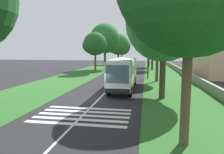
{
  "coord_description": "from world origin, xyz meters",
  "views": [
    {
      "loc": [
        -18.69,
        -4.45,
        4.62
      ],
      "look_at": [
        4.56,
        -0.54,
        1.6
      ],
      "focal_mm": 32.56,
      "sensor_mm": 36.0,
      "label": 1
    }
  ],
  "objects_px": {
    "coach_bus": "(124,72)",
    "roadside_tree_left_2": "(118,45)",
    "trailing_car_2": "(123,65)",
    "roadside_tree_left_1": "(121,47)",
    "roadside_tree_right_0": "(157,32)",
    "utility_pole": "(148,56)",
    "roadside_tree_right_1": "(162,26)",
    "roadside_tree_right_2": "(149,48)",
    "trailing_car_0": "(119,69)",
    "roadside_tree_left_3": "(95,45)",
    "trailing_car_1": "(123,66)",
    "roadside_tree_left_0": "(104,39)",
    "roadside_tree_right_3": "(152,36)"
  },
  "relations": [
    {
      "from": "roadside_tree_left_2",
      "to": "utility_pole",
      "type": "xyz_separation_m",
      "value": [
        -35.96,
        -10.19,
        -3.0
      ]
    },
    {
      "from": "coach_bus",
      "to": "roadside_tree_right_1",
      "type": "xyz_separation_m",
      "value": [
        -3.97,
        -4.09,
        4.86
      ]
    },
    {
      "from": "trailing_car_2",
      "to": "roadside_tree_left_1",
      "type": "bearing_deg",
      "value": 8.53
    },
    {
      "from": "roadside_tree_left_1",
      "to": "roadside_tree_right_2",
      "type": "xyz_separation_m",
      "value": [
        -22.77,
        -10.58,
        -0.8
      ]
    },
    {
      "from": "trailing_car_1",
      "to": "roadside_tree_right_2",
      "type": "bearing_deg",
      "value": -43.55
    },
    {
      "from": "coach_bus",
      "to": "roadside_tree_left_2",
      "type": "xyz_separation_m",
      "value": [
        46.07,
        7.24,
        4.62
      ]
    },
    {
      "from": "roadside_tree_right_0",
      "to": "roadside_tree_right_3",
      "type": "height_order",
      "value": "roadside_tree_right_3"
    },
    {
      "from": "roadside_tree_left_1",
      "to": "roadside_tree_left_3",
      "type": "relative_size",
      "value": 1.18
    },
    {
      "from": "trailing_car_2",
      "to": "roadside_tree_left_1",
      "type": "height_order",
      "value": "roadside_tree_left_1"
    },
    {
      "from": "roadside_tree_left_3",
      "to": "roadside_tree_right_2",
      "type": "relative_size",
      "value": 1.05
    },
    {
      "from": "roadside_tree_left_3",
      "to": "roadside_tree_right_2",
      "type": "distance_m",
      "value": 20.73
    },
    {
      "from": "roadside_tree_left_0",
      "to": "utility_pole",
      "type": "relative_size",
      "value": 1.58
    },
    {
      "from": "coach_bus",
      "to": "utility_pole",
      "type": "height_order",
      "value": "utility_pole"
    },
    {
      "from": "trailing_car_2",
      "to": "roadside_tree_left_0",
      "type": "bearing_deg",
      "value": 157.73
    },
    {
      "from": "roadside_tree_left_1",
      "to": "roadside_tree_right_2",
      "type": "distance_m",
      "value": 25.12
    },
    {
      "from": "trailing_car_2",
      "to": "roadside_tree_right_2",
      "type": "height_order",
      "value": "roadside_tree_right_2"
    },
    {
      "from": "roadside_tree_left_2",
      "to": "roadside_tree_right_0",
      "type": "bearing_deg",
      "value": -163.62
    },
    {
      "from": "coach_bus",
      "to": "roadside_tree_right_2",
      "type": "distance_m",
      "value": 34.98
    },
    {
      "from": "trailing_car_0",
      "to": "roadside_tree_right_3",
      "type": "height_order",
      "value": "roadside_tree_right_3"
    },
    {
      "from": "trailing_car_0",
      "to": "roadside_tree_left_3",
      "type": "bearing_deg",
      "value": 121.11
    },
    {
      "from": "roadside_tree_left_3",
      "to": "roadside_tree_right_2",
      "type": "xyz_separation_m",
      "value": [
        17.36,
        -11.33,
        -0.41
      ]
    },
    {
      "from": "roadside_tree_right_1",
      "to": "coach_bus",
      "type": "bearing_deg",
      "value": 45.83
    },
    {
      "from": "trailing_car_2",
      "to": "roadside_tree_right_3",
      "type": "bearing_deg",
      "value": -135.55
    },
    {
      "from": "trailing_car_0",
      "to": "trailing_car_1",
      "type": "bearing_deg",
      "value": -0.01
    },
    {
      "from": "coach_bus",
      "to": "trailing_car_2",
      "type": "distance_m",
      "value": 35.01
    },
    {
      "from": "roadside_tree_left_3",
      "to": "trailing_car_1",
      "type": "bearing_deg",
      "value": -24.43
    },
    {
      "from": "roadside_tree_left_3",
      "to": "roadside_tree_right_1",
      "type": "xyz_separation_m",
      "value": [
        -21.28,
        -12.12,
        1.05
      ]
    },
    {
      "from": "roadside_tree_left_1",
      "to": "utility_pole",
      "type": "xyz_separation_m",
      "value": [
        -47.32,
        -10.23,
        -2.58
      ]
    },
    {
      "from": "roadside_tree_right_3",
      "to": "utility_pole",
      "type": "height_order",
      "value": "roadside_tree_right_3"
    },
    {
      "from": "roadside_tree_left_1",
      "to": "roadside_tree_right_0",
      "type": "relative_size",
      "value": 1.0
    },
    {
      "from": "roadside_tree_right_1",
      "to": "roadside_tree_right_3",
      "type": "relative_size",
      "value": 0.96
    },
    {
      "from": "trailing_car_0",
      "to": "roadside_tree_right_2",
      "type": "bearing_deg",
      "value": -24.5
    },
    {
      "from": "trailing_car_1",
      "to": "roadside_tree_right_1",
      "type": "bearing_deg",
      "value": -166.87
    },
    {
      "from": "trailing_car_0",
      "to": "roadside_tree_right_1",
      "type": "distance_m",
      "value": 26.02
    },
    {
      "from": "roadside_tree_left_0",
      "to": "roadside_tree_right_3",
      "type": "bearing_deg",
      "value": -83.77
    },
    {
      "from": "roadside_tree_left_0",
      "to": "roadside_tree_left_1",
      "type": "relative_size",
      "value": 1.13
    },
    {
      "from": "coach_bus",
      "to": "roadside_tree_left_2",
      "type": "relative_size",
      "value": 1.05
    },
    {
      "from": "roadside_tree_right_0",
      "to": "trailing_car_1",
      "type": "bearing_deg",
      "value": 20.04
    },
    {
      "from": "coach_bus",
      "to": "roadside_tree_left_0",
      "type": "relative_size",
      "value": 0.99
    },
    {
      "from": "coach_bus",
      "to": "trailing_car_1",
      "type": "bearing_deg",
      "value": 6.79
    },
    {
      "from": "roadside_tree_left_0",
      "to": "roadside_tree_right_2",
      "type": "relative_size",
      "value": 1.39
    },
    {
      "from": "coach_bus",
      "to": "roadside_tree_right_1",
      "type": "distance_m",
      "value": 7.49
    },
    {
      "from": "roadside_tree_left_1",
      "to": "trailing_car_2",
      "type": "bearing_deg",
      "value": -171.47
    },
    {
      "from": "roadside_tree_left_3",
      "to": "roadside_tree_right_0",
      "type": "bearing_deg",
      "value": -129.62
    },
    {
      "from": "trailing_car_1",
      "to": "trailing_car_0",
      "type": "bearing_deg",
      "value": 179.99
    },
    {
      "from": "roadside_tree_left_1",
      "to": "utility_pole",
      "type": "relative_size",
      "value": 1.4
    },
    {
      "from": "roadside_tree_left_1",
      "to": "roadside_tree_left_2",
      "type": "height_order",
      "value": "roadside_tree_left_2"
    },
    {
      "from": "roadside_tree_right_0",
      "to": "utility_pole",
      "type": "relative_size",
      "value": 1.39
    },
    {
      "from": "roadside_tree_right_0",
      "to": "roadside_tree_right_1",
      "type": "xyz_separation_m",
      "value": [
        -11.17,
        0.09,
        -0.4
      ]
    },
    {
      "from": "trailing_car_2",
      "to": "roadside_tree_right_2",
      "type": "relative_size",
      "value": 0.53
    }
  ]
}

